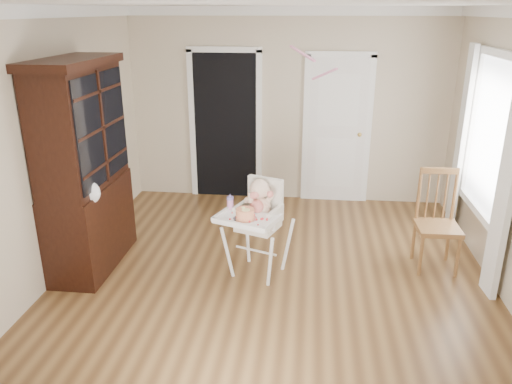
# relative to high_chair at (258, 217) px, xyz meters

# --- Properties ---
(floor) EXTENTS (5.00, 5.00, 0.00)m
(floor) POSITION_rel_high_chair_xyz_m (0.17, -0.15, -0.65)
(floor) COLOR #53361C
(floor) RESTS_ON ground
(ceiling) EXTENTS (5.00, 5.00, 0.00)m
(ceiling) POSITION_rel_high_chair_xyz_m (0.17, -0.15, 2.05)
(ceiling) COLOR white
(ceiling) RESTS_ON wall_back
(wall_back) EXTENTS (4.50, 0.00, 4.50)m
(wall_back) POSITION_rel_high_chair_xyz_m (0.17, 2.35, 0.70)
(wall_back) COLOR beige
(wall_back) RESTS_ON floor
(wall_left) EXTENTS (0.00, 5.00, 5.00)m
(wall_left) POSITION_rel_high_chair_xyz_m (-2.08, -0.15, 0.70)
(wall_left) COLOR beige
(wall_left) RESTS_ON floor
(crown_molding) EXTENTS (4.50, 5.00, 0.12)m
(crown_molding) POSITION_rel_high_chair_xyz_m (0.17, -0.15, 1.99)
(crown_molding) COLOR white
(crown_molding) RESTS_ON ceiling
(doorway) EXTENTS (1.06, 0.05, 2.22)m
(doorway) POSITION_rel_high_chair_xyz_m (-0.73, 2.33, 0.46)
(doorway) COLOR black
(doorway) RESTS_ON wall_back
(closet_door) EXTENTS (0.96, 0.09, 2.13)m
(closet_door) POSITION_rel_high_chair_xyz_m (0.87, 2.32, 0.38)
(closet_door) COLOR white
(closet_door) RESTS_ON wall_back
(window_right) EXTENTS (0.13, 1.84, 2.30)m
(window_right) POSITION_rel_high_chair_xyz_m (2.35, 0.65, 0.64)
(window_right) COLOR white
(window_right) RESTS_ON wall_right
(high_chair) EXTENTS (0.81, 0.90, 1.05)m
(high_chair) POSITION_rel_high_chair_xyz_m (0.00, 0.00, 0.00)
(high_chair) COLOR white
(high_chair) RESTS_ON floor
(baby) EXTENTS (0.29, 0.29, 0.48)m
(baby) POSITION_rel_high_chair_xyz_m (0.01, 0.02, 0.16)
(baby) COLOR beige
(baby) RESTS_ON high_chair
(cake) EXTENTS (0.23, 0.23, 0.11)m
(cake) POSITION_rel_high_chair_xyz_m (-0.10, -0.25, 0.14)
(cake) COLOR silver
(cake) RESTS_ON high_chair
(sippy_cup) EXTENTS (0.07, 0.07, 0.17)m
(sippy_cup) POSITION_rel_high_chair_xyz_m (-0.28, -0.00, 0.15)
(sippy_cup) COLOR #D280B7
(sippy_cup) RESTS_ON high_chair
(china_cabinet) EXTENTS (0.59, 1.32, 2.22)m
(china_cabinet) POSITION_rel_high_chair_xyz_m (-1.82, 0.01, 0.46)
(china_cabinet) COLOR black
(china_cabinet) RESTS_ON floor
(dining_chair) EXTENTS (0.45, 0.45, 1.08)m
(dining_chair) POSITION_rel_high_chair_xyz_m (1.89, 0.38, -0.14)
(dining_chair) COLOR brown
(dining_chair) RESTS_ON floor
(streamer) EXTENTS (0.31, 0.41, 0.15)m
(streamer) POSITION_rel_high_chair_xyz_m (0.38, 1.08, 1.55)
(streamer) COLOR pink
(streamer) RESTS_ON ceiling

